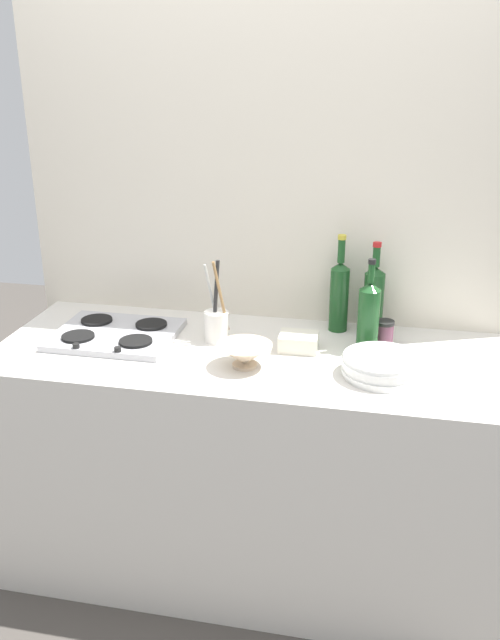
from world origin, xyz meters
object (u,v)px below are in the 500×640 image
butter_dish (299,342)px  condiment_jar_front (384,332)px  utensil_crock (217,323)px  stovetop_hob (116,334)px  wine_bottle_mid_right (339,294)px  mixing_bowl (245,355)px  wine_bottle_mid_left (374,298)px  wine_bottle_leftmost (368,315)px  plate_stack (382,366)px

butter_dish → condiment_jar_front: 0.31m
butter_dish → utensil_crock: (-0.30, 0.02, 0.04)m
stovetop_hob → wine_bottle_mid_right: bearing=17.1°
mixing_bowl → utensil_crock: (-0.14, 0.19, 0.02)m
stovetop_hob → wine_bottle_mid_left: (0.92, 0.25, 0.12)m
wine_bottle_leftmost → condiment_jar_front: size_ratio=3.73×
butter_dish → condiment_jar_front: (0.29, 0.11, 0.02)m
wine_bottle_mid_right → utensil_crock: bearing=-154.9°
stovetop_hob → wine_bottle_mid_left: 0.96m
wine_bottle_mid_left → utensil_crock: size_ratio=1.12×
plate_stack → wine_bottle_leftmost: bearing=105.7°
wine_bottle_leftmost → utensil_crock: 0.54m
plate_stack → wine_bottle_leftmost: 0.23m
wine_bottle_mid_left → mixing_bowl: bearing=-135.3°
butter_dish → utensil_crock: bearing=176.7°
plate_stack → wine_bottle_mid_right: wine_bottle_mid_right is taller
stovetop_hob → plate_stack: 0.97m
wine_bottle_mid_right → mixing_bowl: bearing=-125.3°
wine_bottle_mid_right → mixing_bowl: size_ratio=1.98×
mixing_bowl → plate_stack: bearing=2.6°
wine_bottle_mid_left → condiment_jar_front: size_ratio=3.88×
wine_bottle_mid_left → wine_bottle_mid_right: size_ratio=0.94×
stovetop_hob → utensil_crock: 0.38m
wine_bottle_leftmost → wine_bottle_mid_right: bearing=124.7°
condiment_jar_front → wine_bottle_mid_right: bearing=149.3°
stovetop_hob → butter_dish: (0.67, 0.03, 0.01)m
condiment_jar_front → butter_dish: bearing=-159.3°
mixing_bowl → condiment_jar_front: size_ratio=2.09×
stovetop_hob → wine_bottle_mid_left: wine_bottle_mid_left is taller
utensil_crock → wine_bottle_leftmost: bearing=3.3°
stovetop_hob → wine_bottle_mid_left: size_ratio=1.27×
stovetop_hob → butter_dish: 0.67m
plate_stack → wine_bottle_mid_left: bearing=97.0°
wine_bottle_leftmost → wine_bottle_mid_right: (-0.11, 0.17, 0.01)m
wine_bottle_mid_left → wine_bottle_mid_right: wine_bottle_mid_right is taller
mixing_bowl → wine_bottle_mid_right: bearing=54.7°
stovetop_hob → wine_bottle_mid_right: size_ratio=1.19×
plate_stack → condiment_jar_front: bearing=89.5°
mixing_bowl → utensil_crock: bearing=126.9°
wine_bottle_leftmost → wine_bottle_mid_right: 0.20m
wine_bottle_mid_left → butter_dish: (-0.24, -0.22, -0.11)m
plate_stack → wine_bottle_mid_left: (-0.05, 0.38, 0.10)m
butter_dish → utensil_crock: size_ratio=0.44×
butter_dish → wine_bottle_mid_left: bearing=42.2°
wine_bottle_mid_right → mixing_bowl: 0.49m
mixing_bowl → butter_dish: mixing_bowl is taller
stovetop_hob → mixing_bowl: (0.51, -0.15, 0.03)m
stovetop_hob → condiment_jar_front: size_ratio=4.91×
condiment_jar_front → stovetop_hob: bearing=-171.8°
wine_bottle_leftmost → plate_stack: bearing=-74.3°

